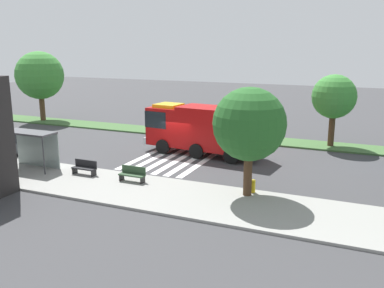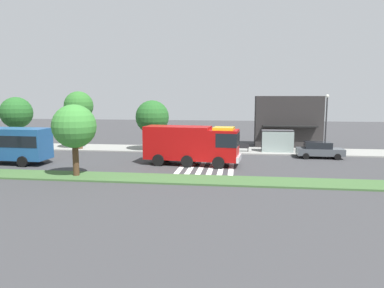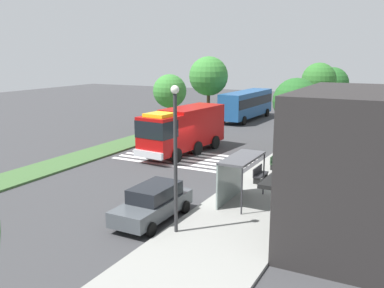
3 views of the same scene
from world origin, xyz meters
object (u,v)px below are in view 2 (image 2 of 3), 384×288
(parked_car_mid, at_px, (319,150))
(median_tree_west, at_px, (74,127))
(street_lamp, at_px, (326,119))
(sidewalk_tree_center, at_px, (152,117))
(bench_near_shelter, at_px, (242,147))
(bench_west_of_shelter, at_px, (212,147))
(sidewalk_tree_west, at_px, (79,106))
(fire_truck, at_px, (194,143))
(fire_hydrant, at_px, (150,148))
(parked_car_west, at_px, (14,144))
(sidewalk_tree_far_west, at_px, (16,113))
(bus_stop_shelter, at_px, (278,137))

(parked_car_mid, xyz_separation_m, median_tree_west, (-21.21, -11.53, 3.17))
(street_lamp, distance_m, sidewalk_tree_center, 19.28)
(bench_near_shelter, distance_m, bench_west_of_shelter, 3.45)
(sidewalk_tree_west, bearing_deg, bench_near_shelter, 1.35)
(parked_car_mid, distance_m, street_lamp, 3.68)
(sidewalk_tree_west, bearing_deg, bench_west_of_shelter, 1.65)
(fire_truck, relative_size, sidewalk_tree_west, 1.34)
(median_tree_west, distance_m, fire_hydrant, 13.97)
(bench_near_shelter, bearing_deg, sidewalk_tree_west, -178.65)
(fire_truck, xyz_separation_m, bench_near_shelter, (4.50, 7.99, -1.46))
(parked_car_west, xyz_separation_m, fire_hydrant, (15.87, 1.70, -0.38))
(sidewalk_tree_west, distance_m, sidewalk_tree_center, 8.99)
(street_lamp, xyz_separation_m, sidewalk_tree_center, (-19.28, 0.40, 0.06))
(bench_west_of_shelter, relative_size, median_tree_west, 0.28)
(sidewalk_tree_far_west, xyz_separation_m, median_tree_west, (14.06, -13.73, -0.35))
(sidewalk_tree_far_west, relative_size, sidewalk_tree_west, 0.90)
(parked_car_west, relative_size, street_lamp, 0.70)
(sidewalk_tree_center, bearing_deg, sidewalk_tree_west, -180.00)
(parked_car_west, relative_size, bus_stop_shelter, 1.28)
(bench_near_shelter, distance_m, sidewalk_tree_center, 10.88)
(bench_near_shelter, height_order, median_tree_west, median_tree_west)
(sidewalk_tree_far_west, bearing_deg, bench_west_of_shelter, 1.09)
(street_lamp, distance_m, sidewalk_tree_far_west, 36.24)
(street_lamp, xyz_separation_m, sidewalk_tree_west, (-28.19, 0.40, 1.27))
(bus_stop_shelter, height_order, sidewalk_tree_center, sidewalk_tree_center)
(fire_truck, height_order, street_lamp, street_lamp)
(parked_car_west, bearing_deg, bench_west_of_shelter, 8.73)
(parked_car_mid, bearing_deg, fire_hydrant, 175.38)
(parked_car_mid, height_order, bus_stop_shelter, bus_stop_shelter)
(bench_west_of_shelter, xyz_separation_m, sidewalk_tree_west, (-15.78, -0.45, 4.61))
(bus_stop_shelter, bearing_deg, bench_west_of_shelter, 179.98)
(parked_car_west, bearing_deg, fire_hydrant, 8.23)
(parked_car_mid, relative_size, street_lamp, 0.73)
(median_tree_west, bearing_deg, bus_stop_shelter, 39.47)
(fire_truck, height_order, bus_stop_shelter, fire_truck)
(sidewalk_tree_far_west, relative_size, fire_hydrant, 8.82)
(parked_car_mid, relative_size, sidewalk_tree_far_west, 0.76)
(parked_car_west, relative_size, median_tree_west, 0.79)
(fire_truck, relative_size, sidewalk_tree_far_west, 1.48)
(fire_truck, height_order, parked_car_mid, fire_truck)
(bench_near_shelter, relative_size, bench_west_of_shelter, 1.00)
(parked_car_west, bearing_deg, median_tree_west, -39.16)
(fire_truck, xyz_separation_m, parked_car_west, (-21.85, 5.34, -1.18))
(sidewalk_tree_center, bearing_deg, fire_truck, -52.34)
(sidewalk_tree_far_west, distance_m, sidewalk_tree_center, 16.96)
(sidewalk_tree_far_west, height_order, sidewalk_tree_center, sidewalk_tree_far_west)
(bench_near_shelter, distance_m, sidewalk_tree_west, 19.78)
(parked_car_mid, relative_size, median_tree_west, 0.83)
(street_lamp, height_order, sidewalk_tree_far_west, street_lamp)
(bus_stop_shelter, height_order, bench_near_shelter, bus_stop_shelter)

